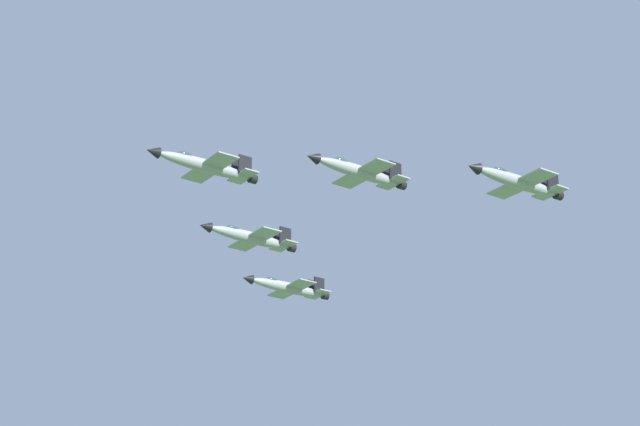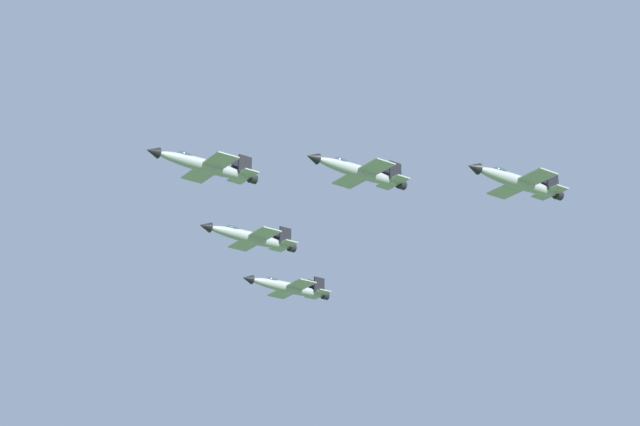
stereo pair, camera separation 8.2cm
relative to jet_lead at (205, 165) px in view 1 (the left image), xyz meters
The scene contains 5 objects.
jet_lead is the anchor object (origin of this frame).
jet_left_wingman 18.99m from the jet_lead, 69.48° to the right, with size 13.75×9.27×3.14m.
jet_right_wingman 19.06m from the jet_lead, 11.24° to the left, with size 13.90×9.55×3.20m.
jet_left_outer 38.03m from the jet_lead, 69.48° to the right, with size 14.01×9.47×3.21m.
jet_right_outer 37.98m from the jet_lead, 11.24° to the left, with size 13.75×9.63×3.18m.
Camera 1 is at (-114.12, -69.14, 34.09)m, focal length 69.75 mm.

